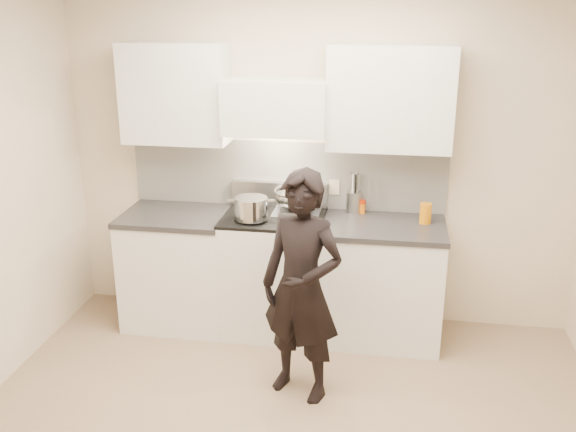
{
  "coord_description": "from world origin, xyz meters",
  "views": [
    {
      "loc": [
        0.55,
        -3.11,
        2.51
      ],
      "look_at": [
        -0.13,
        1.05,
        1.07
      ],
      "focal_mm": 40.0,
      "sensor_mm": 36.0,
      "label": 1
    }
  ],
  "objects_px": {
    "counter_right": "(381,281)",
    "person": "(302,287)",
    "wok": "(299,196)",
    "utensil_crock": "(354,200)",
    "stove": "(274,272)"
  },
  "relations": [
    {
      "from": "counter_right",
      "to": "wok",
      "type": "xyz_separation_m",
      "value": [
        -0.66,
        0.14,
        0.6
      ]
    },
    {
      "from": "stove",
      "to": "utensil_crock",
      "type": "xyz_separation_m",
      "value": [
        0.59,
        0.25,
        0.54
      ]
    },
    {
      "from": "counter_right",
      "to": "wok",
      "type": "bearing_deg",
      "value": 167.67
    },
    {
      "from": "counter_right",
      "to": "stove",
      "type": "bearing_deg",
      "value": -180.0
    },
    {
      "from": "wok",
      "to": "person",
      "type": "distance_m",
      "value": 1.06
    },
    {
      "from": "counter_right",
      "to": "person",
      "type": "height_order",
      "value": "person"
    },
    {
      "from": "wok",
      "to": "utensil_crock",
      "type": "xyz_separation_m",
      "value": [
        0.42,
        0.1,
        -0.04
      ]
    },
    {
      "from": "utensil_crock",
      "to": "wok",
      "type": "bearing_deg",
      "value": -166.54
    },
    {
      "from": "utensil_crock",
      "to": "person",
      "type": "relative_size",
      "value": 0.2
    },
    {
      "from": "stove",
      "to": "counter_right",
      "type": "bearing_deg",
      "value": 0.0
    },
    {
      "from": "person",
      "to": "counter_right",
      "type": "bearing_deg",
      "value": 81.45
    },
    {
      "from": "wok",
      "to": "stove",
      "type": "bearing_deg",
      "value": -139.47
    },
    {
      "from": "wok",
      "to": "utensil_crock",
      "type": "relative_size",
      "value": 1.5
    },
    {
      "from": "utensil_crock",
      "to": "person",
      "type": "distance_m",
      "value": 1.16
    },
    {
      "from": "counter_right",
      "to": "person",
      "type": "distance_m",
      "value": 1.03
    }
  ]
}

